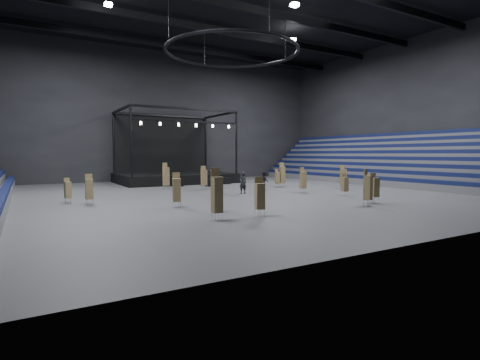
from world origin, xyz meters
TOP-DOWN VIEW (x-y plane):
  - floor at (0.00, 0.00)m, footprint 50.00×50.00m
  - wall_back at (0.00, 21.00)m, footprint 50.00×0.20m
  - wall_front at (0.00, -21.00)m, footprint 50.00×0.20m
  - wall_right at (25.00, 0.00)m, footprint 0.20×42.00m
  - bleachers_right at (22.94, 0.00)m, footprint 7.20×40.00m
  - stage at (0.00, 16.24)m, footprint 14.00×10.00m
  - truss_ring at (-0.00, 0.00)m, footprint 12.30×12.30m
  - roof_girders at (0.00, -0.00)m, footprint 49.00×30.35m
  - flight_case_left at (-1.73, 9.74)m, footprint 1.26×0.70m
  - flight_case_mid at (1.75, 8.21)m, footprint 1.43×1.08m
  - flight_case_right at (4.55, 10.01)m, footprint 1.18×0.61m
  - chair_stack_0 at (6.16, -11.17)m, footprint 0.61×0.61m
  - chair_stack_1 at (12.12, -2.09)m, footprint 0.58×0.58m
  - chair_stack_2 at (-4.10, 6.79)m, footprint 0.61×0.61m
  - chair_stack_3 at (8.38, 3.53)m, footprint 0.65×0.65m
  - chair_stack_4 at (7.63, 3.46)m, footprint 0.48×0.48m
  - chair_stack_5 at (-6.22, -9.32)m, footprint 0.45×0.45m
  - chair_stack_6 at (-2.07, -0.96)m, footprint 0.47×0.47m
  - chair_stack_7 at (-7.79, -6.25)m, footprint 0.64×0.64m
  - chair_stack_8 at (-7.57, -11.99)m, footprint 0.54×0.54m
  - chair_stack_9 at (7.80, -6.55)m, footprint 0.54×0.54m
  - chair_stack_10 at (-0.74, 4.71)m, footprint 0.61×0.61m
  - chair_stack_11 at (-14.00, 0.34)m, footprint 0.51×0.51m
  - chair_stack_12 at (-12.76, -1.70)m, footprint 0.53×0.53m
  - chair_stack_13 at (6.31, -2.62)m, footprint 0.50×0.50m
  - chair_stack_14 at (4.52, -11.99)m, footprint 0.62×0.62m
  - chair_stack_15 at (-4.73, -11.99)m, footprint 0.62×0.62m
  - man_center at (0.79, -0.59)m, footprint 0.77×0.53m
  - crew_member at (4.34, 1.05)m, footprint 1.04×1.15m

SIDE VIEW (x-z plane):
  - floor at x=0.00m, z-range 0.00..0.00m
  - flight_case_right at x=4.55m, z-range 0.00..0.78m
  - flight_case_left at x=-1.73m, z-range 0.00..0.81m
  - flight_case_mid at x=1.75m, z-range 0.00..0.85m
  - crew_member at x=4.34m, z-range 0.00..1.93m
  - chair_stack_11 at x=-14.00m, z-range 0.06..1.96m
  - man_center at x=0.79m, z-range 0.00..2.04m
  - chair_stack_5 at x=-6.22m, z-range 0.05..2.02m
  - chair_stack_9 at x=7.80m, z-range 0.08..2.02m
  - chair_stack_4 at x=7.63m, z-range 0.05..2.06m
  - chair_stack_6 at x=-2.07m, z-range 0.07..2.05m
  - chair_stack_12 at x=-12.76m, z-range 0.07..2.33m
  - chair_stack_0 at x=6.16m, z-range 0.08..2.33m
  - chair_stack_15 at x=-4.73m, z-range 0.07..2.40m
  - chair_stack_13 at x=6.31m, z-range 0.04..2.47m
  - chair_stack_7 at x=-7.79m, z-range 0.07..2.49m
  - chair_stack_10 at x=-0.74m, z-range 0.07..2.54m
  - chair_stack_1 at x=12.12m, z-range 0.05..2.59m
  - chair_stack_14 at x=4.52m, z-range 0.04..2.66m
  - chair_stack_3 at x=8.38m, z-range 0.04..2.79m
  - chair_stack_2 at x=-4.10m, z-range 0.04..2.83m
  - stage at x=0.00m, z-range -3.15..6.05m
  - chair_stack_8 at x=-7.57m, z-range 0.02..2.96m
  - bleachers_right at x=22.94m, z-range -1.47..4.93m
  - wall_back at x=0.00m, z-range 0.00..18.00m
  - wall_front at x=0.00m, z-range 0.00..18.00m
  - wall_right at x=25.00m, z-range 0.00..18.00m
  - truss_ring at x=0.00m, z-range 10.43..15.58m
  - roof_girders at x=0.00m, z-range 16.85..17.55m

